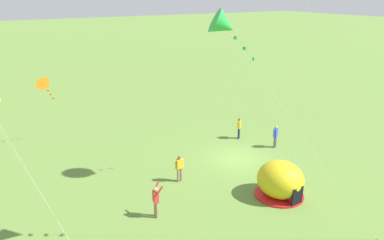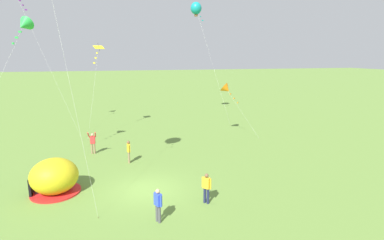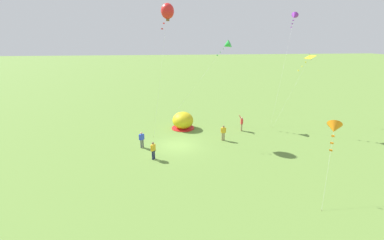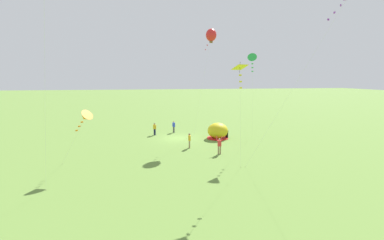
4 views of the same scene
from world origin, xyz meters
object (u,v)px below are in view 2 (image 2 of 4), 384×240
(kite_green, at_px, (24,25))
(popup_tent, at_px, (54,177))
(person_flying_kite, at_px, (93,142))
(person_near_tent, at_px, (206,187))
(kite_yellow, at_px, (98,50))
(person_strolling, at_px, (129,150))
(kite_teal, at_px, (196,8))
(person_watching_sky, at_px, (158,204))
(kite_orange, at_px, (226,89))

(kite_green, bearing_deg, popup_tent, -69.91)
(person_flying_kite, height_order, person_near_tent, person_flying_kite)
(person_near_tent, distance_m, kite_yellow, 19.98)
(person_strolling, height_order, kite_teal, kite_teal)
(person_strolling, distance_m, kite_teal, 21.08)
(popup_tent, bearing_deg, person_flying_kite, 76.01)
(popup_tent, relative_size, person_strolling, 1.63)
(kite_teal, bearing_deg, popup_tent, -126.53)
(kite_green, bearing_deg, kite_teal, 38.89)
(person_flying_kite, distance_m, kite_green, 9.82)
(popup_tent, xyz_separation_m, person_watching_sky, (5.41, -4.68, -0.03))
(kite_teal, relative_size, kite_yellow, 1.55)
(person_watching_sky, distance_m, kite_yellow, 20.45)
(person_watching_sky, distance_m, kite_orange, 17.26)
(person_near_tent, distance_m, kite_green, 16.48)
(kite_green, bearing_deg, person_strolling, -14.16)
(person_watching_sky, bearing_deg, kite_yellow, 99.36)
(kite_yellow, bearing_deg, kite_green, -117.75)
(kite_teal, bearing_deg, kite_orange, -85.44)
(person_watching_sky, relative_size, kite_green, 0.16)
(person_near_tent, relative_size, person_watching_sky, 1.00)
(kite_orange, bearing_deg, kite_green, -166.61)
(person_watching_sky, distance_m, kite_green, 15.66)
(person_near_tent, relative_size, kite_yellow, 0.19)
(person_watching_sky, bearing_deg, kite_teal, 70.41)
(person_flying_kite, height_order, kite_orange, kite_orange)
(person_near_tent, height_order, person_watching_sky, same)
(person_strolling, bearing_deg, person_near_tent, -63.40)
(person_flying_kite, bearing_deg, person_watching_sky, -72.49)
(person_strolling, relative_size, kite_orange, 0.32)
(person_watching_sky, relative_size, kite_teal, 0.12)
(person_strolling, bearing_deg, kite_orange, 29.47)
(kite_yellow, bearing_deg, person_near_tent, -71.36)
(person_strolling, distance_m, person_watching_sky, 8.79)
(person_strolling, distance_m, kite_yellow, 12.71)
(popup_tent, bearing_deg, person_strolling, 42.21)
(popup_tent, distance_m, person_watching_sky, 7.16)
(popup_tent, height_order, person_watching_sky, popup_tent)
(person_strolling, bearing_deg, kite_green, 165.84)
(person_strolling, xyz_separation_m, kite_green, (-6.57, 1.66, 8.99))
(person_near_tent, relative_size, kite_teal, 0.12)
(kite_teal, relative_size, kite_orange, 2.66)
(kite_orange, relative_size, kite_yellow, 0.58)
(kite_orange, bearing_deg, kite_teal, 94.56)
(popup_tent, xyz_separation_m, person_flying_kite, (1.74, 6.98, 0.00))
(kite_orange, height_order, kite_green, kite_green)
(popup_tent, bearing_deg, person_near_tent, -22.73)
(kite_green, bearing_deg, person_flying_kite, 18.21)
(kite_teal, bearing_deg, kite_green, -141.11)
(kite_orange, bearing_deg, popup_tent, -146.10)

